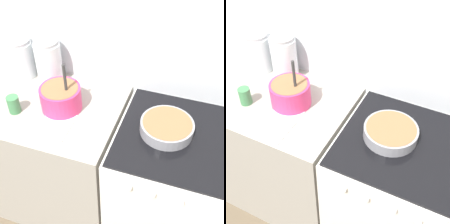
% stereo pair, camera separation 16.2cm
% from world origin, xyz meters
% --- Properties ---
extents(wall_back, '(4.58, 0.05, 2.40)m').
position_xyz_m(wall_back, '(0.00, 0.65, 1.20)').
color(wall_back, silver).
rests_on(wall_back, ground_plane).
extents(countertop_cabinet, '(0.79, 0.63, 0.90)m').
position_xyz_m(countertop_cabinet, '(-0.40, 0.31, 0.45)').
color(countertop_cabinet, '#9E998E').
rests_on(countertop_cabinet, ground_plane).
extents(stove, '(0.64, 0.65, 0.90)m').
position_xyz_m(stove, '(0.34, 0.31, 0.45)').
color(stove, white).
rests_on(stove, ground_plane).
extents(mixing_bowl, '(0.22, 0.22, 0.29)m').
position_xyz_m(mixing_bowl, '(-0.32, 0.32, 0.98)').
color(mixing_bowl, '#E0336B').
rests_on(mixing_bowl, countertop_cabinet).
extents(baking_pan, '(0.27, 0.27, 0.06)m').
position_xyz_m(baking_pan, '(0.26, 0.32, 0.93)').
color(baking_pan, gray).
rests_on(baking_pan, stove).
extents(storage_jar_left, '(0.16, 0.16, 0.24)m').
position_xyz_m(storage_jar_left, '(-0.68, 0.53, 1.00)').
color(storage_jar_left, silver).
rests_on(storage_jar_left, countertop_cabinet).
extents(storage_jar_middle, '(0.15, 0.15, 0.27)m').
position_xyz_m(storage_jar_middle, '(-0.49, 0.53, 1.02)').
color(storage_jar_middle, silver).
rests_on(storage_jar_middle, countertop_cabinet).
extents(tin_can, '(0.07, 0.07, 0.10)m').
position_xyz_m(tin_can, '(-0.55, 0.21, 0.95)').
color(tin_can, '#3F7F4C').
rests_on(tin_can, countertop_cabinet).
extents(recipe_page, '(0.17, 0.26, 0.01)m').
position_xyz_m(recipe_page, '(-0.29, 0.15, 0.90)').
color(recipe_page, white).
rests_on(recipe_page, countertop_cabinet).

